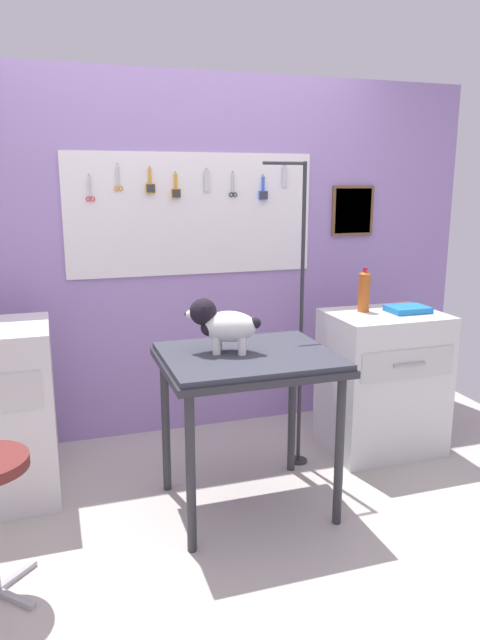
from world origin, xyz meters
TOP-DOWN VIEW (x-y plane):
  - ground at (0.00, 0.00)m, footprint 4.40×4.00m
  - rear_wall_panel at (0.01, 1.28)m, footprint 4.00×0.11m
  - grooming_table at (0.07, 0.17)m, footprint 0.85×0.70m
  - grooming_arm at (0.50, 0.54)m, footprint 0.30×0.11m
  - dog at (-0.05, 0.23)m, footprint 0.36×0.26m
  - cabinet_right at (1.08, 0.58)m, footprint 0.68×0.54m
  - soda_bottle at (0.97, 0.67)m, footprint 0.07×0.07m
  - supply_tray at (1.22, 0.56)m, footprint 0.24×0.18m

SIDE VIEW (x-z plane):
  - ground at x=0.00m, z-range -0.04..0.00m
  - cabinet_right at x=1.08m, z-range 0.00..0.87m
  - grooming_table at x=0.07m, z-range 0.32..1.14m
  - grooming_arm at x=0.50m, z-range -0.06..1.69m
  - supply_tray at x=1.22m, z-range 0.87..0.90m
  - dog at x=-0.05m, z-range 0.83..1.10m
  - soda_bottle at x=0.97m, z-range 0.86..1.13m
  - rear_wall_panel at x=0.01m, z-range 0.01..2.31m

